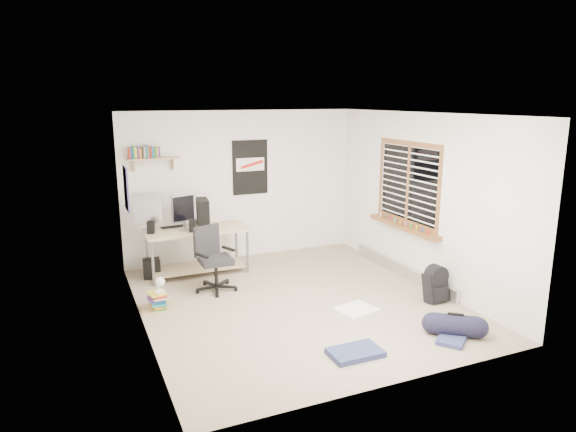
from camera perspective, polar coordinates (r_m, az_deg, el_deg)
name	(u,v)px	position (r m, az deg, el deg)	size (l,w,h in m)	color
floor	(296,302)	(7.05, 0.90, -9.52)	(4.00, 4.50, 0.01)	gray
ceiling	(297,114)	(6.52, 0.98, 11.32)	(4.00, 4.50, 0.01)	white
back_wall	(242,185)	(8.74, -5.17, 3.42)	(4.00, 0.01, 2.50)	silver
left_wall	(138,227)	(6.15, -16.35, -1.15)	(0.01, 4.50, 2.50)	silver
right_wall	(422,200)	(7.70, 14.67, 1.75)	(0.01, 4.50, 2.50)	silver
desk	(197,251)	(8.14, -10.03, -3.85)	(1.57, 0.69, 0.72)	#C8B18B
monitor_left	(148,216)	(8.03, -15.24, -0.02)	(0.42, 0.11, 0.47)	#98999D
monitor_right	(184,216)	(7.98, -11.47, -0.02)	(0.39, 0.10, 0.43)	#9A9A9F
pc_tower	(202,212)	(8.30, -9.52, 0.49)	(0.19, 0.39, 0.41)	black
keyboard	(173,227)	(8.22, -12.67, -1.19)	(0.37, 0.13, 0.02)	black
speaker_left	(151,227)	(7.89, -15.00, -1.23)	(0.10, 0.10, 0.20)	black
speaker_right	(193,226)	(7.85, -10.55, -1.09)	(0.10, 0.10, 0.20)	black
office_chair	(216,257)	(7.36, -8.06, -4.57)	(0.61, 0.61, 0.93)	black
wall_shelf	(154,159)	(8.22, -14.68, 6.18)	(0.80, 0.22, 0.24)	tan
poster_back_wall	(250,167)	(8.72, -4.22, 5.41)	(0.62, 0.03, 0.92)	black
poster_left_wall	(126,189)	(7.27, -17.55, 2.92)	(0.02, 0.42, 0.60)	navy
window	(407,183)	(7.87, 13.10, 3.55)	(0.10, 1.50, 1.26)	brown
baseboard_heater	(403,270)	(8.20, 12.64, -5.86)	(0.08, 2.50, 0.18)	#B7B2A8
backpack	(435,287)	(7.27, 16.07, -7.62)	(0.30, 0.24, 0.40)	black
duffel_bag	(455,324)	(6.36, 18.05, -11.37)	(0.25, 0.25, 0.50)	black
tshirt	(356,310)	(6.79, 7.54, -10.32)	(0.48, 0.41, 0.04)	white
jeans_a	(355,352)	(5.74, 7.49, -14.80)	(0.56, 0.36, 0.06)	navy
jeans_b	(452,339)	(6.26, 17.73, -12.90)	(0.38, 0.28, 0.05)	navy
book_stack	(158,298)	(6.99, -14.22, -8.79)	(0.48, 0.39, 0.33)	brown
desk_lamp	(159,281)	(6.89, -14.14, -7.06)	(0.13, 0.22, 0.22)	white
subwoofer	(152,268)	(8.19, -14.91, -5.65)	(0.25, 0.25, 0.28)	black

